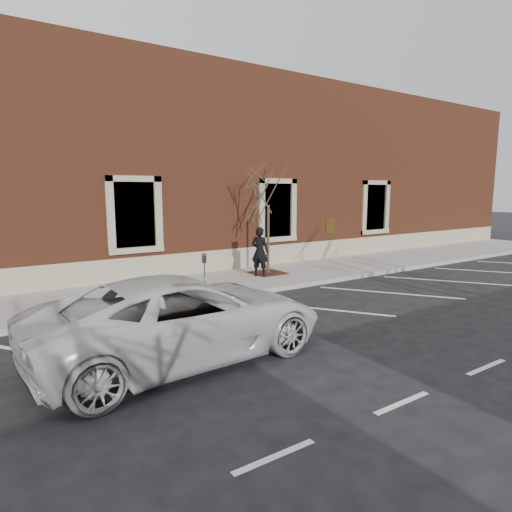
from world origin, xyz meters
TOP-DOWN VIEW (x-y plane):
  - ground at (0.00, 0.00)m, footprint 120.00×120.00m
  - sidewalk_near at (0.00, 1.75)m, footprint 40.00×3.50m
  - curb_near at (0.00, -0.05)m, footprint 40.00×0.12m
  - parking_stripes at (0.00, -2.20)m, footprint 28.00×4.40m
  - building_civic at (0.00, 7.74)m, footprint 40.00×8.62m
  - man at (0.89, 1.69)m, footprint 0.71×0.78m
  - parking_meter at (-1.90, 0.55)m, footprint 0.11×0.08m
  - tree_grate at (1.46, 1.98)m, footprint 1.15×1.15m
  - sapling at (1.46, 1.98)m, footprint 2.77×2.77m
  - white_truck at (-4.40, -3.46)m, footprint 5.90×2.99m

SIDE VIEW (x-z plane):
  - ground at x=0.00m, z-range 0.00..0.00m
  - parking_stripes at x=0.00m, z-range 0.00..0.01m
  - sidewalk_near at x=0.00m, z-range 0.00..0.15m
  - curb_near at x=0.00m, z-range 0.00..0.15m
  - tree_grate at x=1.46m, z-range 0.15..0.18m
  - white_truck at x=-4.40m, z-range 0.00..1.60m
  - parking_meter at x=-1.90m, z-range 0.38..1.58m
  - man at x=0.89m, z-range 0.15..1.93m
  - sapling at x=1.46m, z-range 1.07..5.69m
  - building_civic at x=0.00m, z-range 0.00..8.00m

